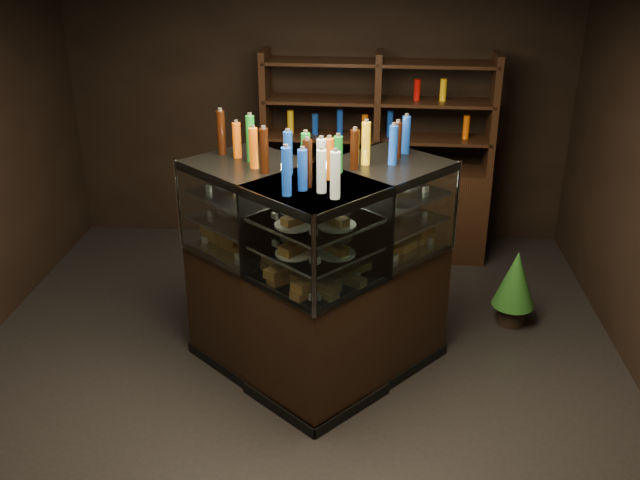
# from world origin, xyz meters

# --- Properties ---
(ground) EXTENTS (5.00, 5.00, 0.00)m
(ground) POSITION_xyz_m (0.00, 0.00, 0.00)
(ground) COLOR black
(ground) RESTS_ON ground
(room_shell) EXTENTS (5.02, 5.02, 3.01)m
(room_shell) POSITION_xyz_m (0.00, 0.00, 1.94)
(room_shell) COLOR black
(room_shell) RESTS_ON ground
(display_case) EXTENTS (2.01, 1.56, 1.57)m
(display_case) POSITION_xyz_m (0.17, -0.09, 0.52)
(display_case) COLOR black
(display_case) RESTS_ON ground
(food_display) EXTENTS (1.55, 1.08, 0.48)m
(food_display) POSITION_xyz_m (0.17, -0.09, 1.17)
(food_display) COLOR #CC8E49
(food_display) RESTS_ON display_case
(bottles_top) EXTENTS (1.37, 0.94, 0.30)m
(bottles_top) POSITION_xyz_m (0.17, -0.08, 1.70)
(bottles_top) COLOR #0F38B2
(bottles_top) RESTS_ON display_case
(potted_conifer) EXTENTS (0.35, 0.35, 0.74)m
(potted_conifer) POSITION_xyz_m (1.74, 0.74, 0.42)
(potted_conifer) COLOR black
(potted_conifer) RESTS_ON ground
(back_shelving) EXTENTS (2.18, 0.49, 2.00)m
(back_shelving) POSITION_xyz_m (0.59, 2.05, 0.61)
(back_shelving) COLOR black
(back_shelving) RESTS_ON ground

